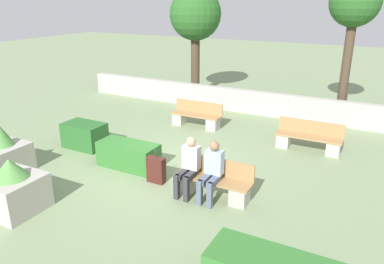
# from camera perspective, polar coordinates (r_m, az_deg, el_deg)

# --- Properties ---
(ground_plane) EXTENTS (60.00, 60.00, 0.00)m
(ground_plane) POSITION_cam_1_polar(r_m,az_deg,el_deg) (9.93, -4.07, -5.27)
(ground_plane) COLOR gray
(perimeter_wall) EXTENTS (14.15, 0.30, 0.88)m
(perimeter_wall) POSITION_cam_1_polar(r_m,az_deg,el_deg) (14.61, 7.68, 4.73)
(perimeter_wall) COLOR #ADA89E
(perimeter_wall) RESTS_ON ground_plane
(bench_front) EXTENTS (1.73, 0.48, 0.85)m
(bench_front) POSITION_cam_1_polar(r_m,az_deg,el_deg) (8.38, 3.29, -7.80)
(bench_front) COLOR #A37A4C
(bench_front) RESTS_ON ground_plane
(bench_left_side) EXTENTS (1.88, 0.49, 0.85)m
(bench_left_side) POSITION_cam_1_polar(r_m,az_deg,el_deg) (11.33, 17.33, -1.12)
(bench_left_side) COLOR #A37A4C
(bench_left_side) RESTS_ON ground_plane
(bench_right_side) EXTENTS (1.76, 0.49, 0.85)m
(bench_right_side) POSITION_cam_1_polar(r_m,az_deg,el_deg) (12.82, 0.65, 2.22)
(bench_right_side) COLOR #A37A4C
(bench_right_side) RESTS_ON ground_plane
(person_seated_man) EXTENTS (0.38, 0.63, 1.33)m
(person_seated_man) POSITION_cam_1_polar(r_m,az_deg,el_deg) (8.31, -0.49, -4.87)
(person_seated_man) COLOR #333338
(person_seated_man) RESTS_ON ground_plane
(person_seated_woman) EXTENTS (0.38, 0.63, 1.33)m
(person_seated_woman) POSITION_cam_1_polar(r_m,az_deg,el_deg) (8.08, 3.05, -5.62)
(person_seated_woman) COLOR #515B70
(person_seated_woman) RESTS_ON ground_plane
(hedge_block_near_right) EXTENTS (1.21, 0.75, 0.74)m
(hedge_block_near_right) POSITION_cam_1_polar(r_m,az_deg,el_deg) (11.48, -16.04, -0.49)
(hedge_block_near_right) COLOR #286028
(hedge_block_near_right) RESTS_ON ground_plane
(hedge_block_mid_left) EXTENTS (1.61, 0.70, 0.66)m
(hedge_block_mid_left) POSITION_cam_1_polar(r_m,az_deg,el_deg) (9.91, -9.64, -3.47)
(hedge_block_mid_left) COLOR #33702D
(hedge_block_mid_left) RESTS_ON ground_plane
(planter_corner_left) EXTENTS (1.07, 1.07, 1.16)m
(planter_corner_left) POSITION_cam_1_polar(r_m,az_deg,el_deg) (8.62, -25.58, -7.81)
(planter_corner_left) COLOR #ADA89E
(planter_corner_left) RESTS_ON ground_plane
(planter_corner_right) EXTENTS (1.06, 1.06, 1.31)m
(planter_corner_right) POSITION_cam_1_polar(r_m,az_deg,el_deg) (10.54, -26.87, -2.93)
(planter_corner_right) COLOR #ADA89E
(planter_corner_right) RESTS_ON ground_plane
(suitcase) EXTENTS (0.44, 0.20, 0.84)m
(suitcase) POSITION_cam_1_polar(r_m,az_deg,el_deg) (9.02, -5.49, -5.77)
(suitcase) COLOR #471E19
(suitcase) RESTS_ON ground_plane
(tree_leftmost) EXTENTS (2.19, 2.19, 4.62)m
(tree_leftmost) POSITION_cam_1_polar(r_m,az_deg,el_deg) (16.61, 0.53, 17.23)
(tree_leftmost) COLOR #473828
(tree_leftmost) RESTS_ON ground_plane
(tree_center_left) EXTENTS (1.70, 1.70, 4.93)m
(tree_center_left) POSITION_cam_1_polar(r_m,az_deg,el_deg) (14.30, 23.52, 17.16)
(tree_center_left) COLOR #473828
(tree_center_left) RESTS_ON ground_plane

